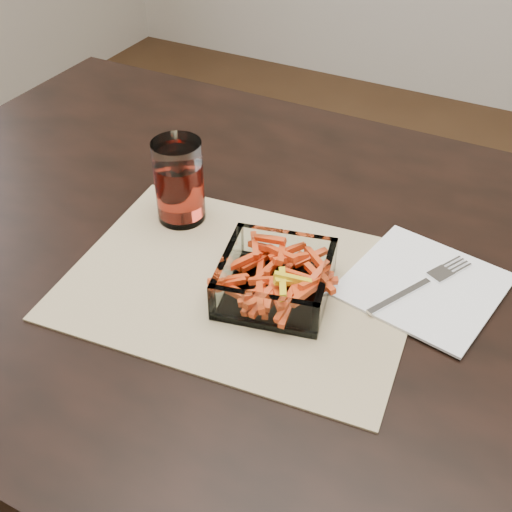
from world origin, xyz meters
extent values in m
cube|color=black|center=(0.00, 0.00, 0.73)|extent=(1.60, 0.90, 0.03)
cylinder|color=black|center=(-0.72, 0.37, 0.36)|extent=(0.06, 0.06, 0.72)
cube|color=tan|center=(-0.13, -0.07, 0.75)|extent=(0.48, 0.37, 0.00)
cube|color=white|center=(-0.08, -0.07, 0.76)|extent=(0.16, 0.16, 0.01)
cube|color=white|center=(-0.09, -0.01, 0.78)|extent=(0.13, 0.04, 0.05)
cube|color=white|center=(-0.06, -0.13, 0.78)|extent=(0.13, 0.04, 0.05)
cube|color=white|center=(-0.14, -0.08, 0.78)|extent=(0.04, 0.13, 0.05)
cube|color=white|center=(-0.02, -0.06, 0.78)|extent=(0.04, 0.13, 0.05)
cylinder|color=white|center=(-0.28, 0.02, 0.82)|extent=(0.07, 0.07, 0.13)
cylinder|color=#B12619|center=(-0.28, 0.02, 0.80)|extent=(0.06, 0.06, 0.08)
cube|color=white|center=(0.09, 0.03, 0.76)|extent=(0.21, 0.21, 0.00)
cube|color=silver|center=(0.07, -0.01, 0.76)|extent=(0.06, 0.10, 0.00)
cube|color=silver|center=(0.10, 0.06, 0.76)|extent=(0.04, 0.04, 0.00)
cube|color=silver|center=(0.11, 0.09, 0.76)|extent=(0.02, 0.03, 0.00)
cube|color=silver|center=(0.12, 0.09, 0.76)|extent=(0.02, 0.03, 0.00)
cube|color=silver|center=(0.12, 0.09, 0.76)|extent=(0.02, 0.03, 0.00)
cube|color=silver|center=(0.13, 0.09, 0.76)|extent=(0.02, 0.03, 0.00)
camera|label=1|loc=(0.18, -0.63, 1.32)|focal=45.00mm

